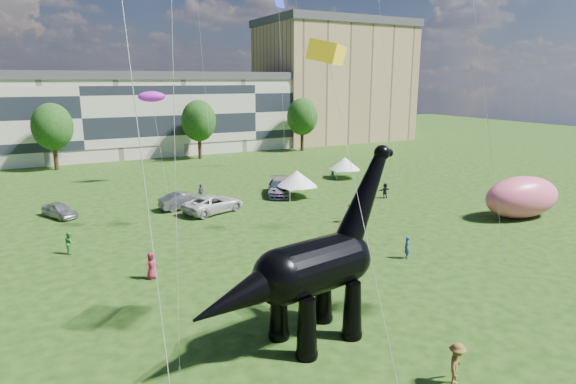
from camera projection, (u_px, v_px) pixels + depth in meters
name	position (u px, v px, depth m)	size (l,w,h in m)	color
ground	(368.00, 317.00, 24.70)	(220.00, 220.00, 0.00)	#16330C
terrace_row	(79.00, 119.00, 73.09)	(78.00, 11.00, 12.00)	beige
apartment_block	(334.00, 84.00, 96.32)	(28.00, 18.00, 22.00)	tan
tree_mid_left	(52.00, 123.00, 63.46)	(5.20, 5.20, 9.44)	#382314
tree_mid_right	(199.00, 117.00, 72.54)	(5.20, 5.20, 9.44)	#382314
tree_far_right	(302.00, 114.00, 80.71)	(5.20, 5.20, 9.44)	#382314
dinosaur_sculpture	(308.00, 272.00, 21.68)	(11.27, 3.87, 9.17)	black
car_silver	(59.00, 210.00, 42.42)	(1.58, 3.93, 1.34)	#B1B1B6
car_grey	(185.00, 200.00, 45.29)	(1.66, 4.76, 1.57)	slate
car_white	(214.00, 204.00, 44.00)	(2.68, 5.80, 1.61)	silver
car_dark	(279.00, 188.00, 50.58)	(2.27, 5.59, 1.62)	#595960
gazebo_near	(297.00, 178.00, 49.44)	(4.23, 4.23, 2.81)	white
gazebo_far	(345.00, 164.00, 59.02)	(4.68, 4.68, 2.59)	white
inflatable_pink	(522.00, 197.00, 42.12)	(7.40, 3.70, 3.70)	#F66083
visitors	(230.00, 235.00, 34.99)	(50.48, 38.30, 1.83)	navy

